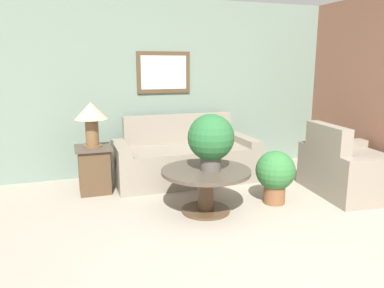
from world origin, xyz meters
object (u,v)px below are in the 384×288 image
(coffee_table, at_px, (206,181))
(couch_main, at_px, (185,159))
(armchair, at_px, (351,171))
(table_lamp, at_px, (91,116))
(side_table, at_px, (94,169))
(potted_plant_floor, at_px, (275,173))
(potted_plant_on_table, at_px, (211,139))

(coffee_table, bearing_deg, couch_main, 83.63)
(armchair, bearing_deg, table_lamp, 76.37)
(couch_main, height_order, table_lamp, table_lamp)
(armchair, distance_m, table_lamp, 3.42)
(side_table, distance_m, table_lamp, 0.70)
(side_table, relative_size, table_lamp, 1.07)
(armchair, relative_size, table_lamp, 2.15)
(potted_plant_floor, bearing_deg, couch_main, 121.22)
(couch_main, xyz_separation_m, armchair, (1.87, -1.23, -0.01))
(couch_main, distance_m, potted_plant_on_table, 1.36)
(coffee_table, distance_m, table_lamp, 1.71)
(couch_main, distance_m, side_table, 1.28)
(potted_plant_floor, bearing_deg, table_lamp, 151.30)
(armchair, distance_m, side_table, 3.34)
(couch_main, relative_size, table_lamp, 3.49)
(potted_plant_on_table, bearing_deg, side_table, 136.52)
(armchair, distance_m, coffee_table, 2.01)
(potted_plant_on_table, bearing_deg, couch_main, 85.74)
(armchair, xyz_separation_m, potted_plant_floor, (-1.13, -0.00, 0.07))
(armchair, bearing_deg, potted_plant_floor, 95.76)
(armchair, bearing_deg, couch_main, 62.48)
(coffee_table, distance_m, potted_plant_on_table, 0.49)
(potted_plant_on_table, bearing_deg, armchair, 0.49)
(couch_main, distance_m, potted_plant_floor, 1.44)
(table_lamp, relative_size, potted_plant_floor, 0.89)
(side_table, xyz_separation_m, potted_plant_floor, (2.02, -1.11, 0.06))
(side_table, bearing_deg, potted_plant_floor, -28.70)
(table_lamp, relative_size, potted_plant_on_table, 0.91)
(armchair, height_order, side_table, armchair)
(armchair, relative_size, potted_plant_floor, 1.91)
(armchair, xyz_separation_m, table_lamp, (-3.15, 1.11, 0.71))
(potted_plant_on_table, bearing_deg, coffee_table, 145.49)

